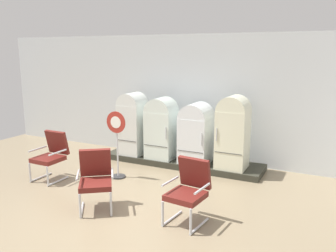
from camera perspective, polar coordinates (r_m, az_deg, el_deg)
ground at (r=6.23m, az=-9.48°, el=-14.09°), size 12.00×10.00×0.05m
back_wall at (r=8.89m, az=4.00°, el=4.65°), size 11.76×0.12×3.11m
display_plinth at (r=8.64m, az=2.26°, el=-5.71°), size 3.89×0.95×0.14m
refrigerator_0 at (r=8.90m, az=-5.71°, el=0.70°), size 0.59×0.63×1.55m
refrigerator_1 at (r=8.50m, az=-1.08°, el=-0.08°), size 0.67×0.61×1.47m
refrigerator_2 at (r=8.21m, az=4.54°, el=-0.89°), size 0.67×0.72×1.39m
refrigerator_3 at (r=7.87m, az=10.40°, el=-0.66°), size 0.65×0.64×1.61m
armchair_left at (r=7.94m, az=-18.26°, el=-4.21°), size 0.62×0.68×1.02m
armchair_right at (r=5.71m, az=3.39°, el=-9.93°), size 0.66×0.73×1.02m
armchair_center at (r=6.30m, az=-11.58°, el=-8.02°), size 0.83×0.86×1.02m
sign_stand at (r=7.66m, az=-8.21°, el=-3.12°), size 0.46×0.32×1.46m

